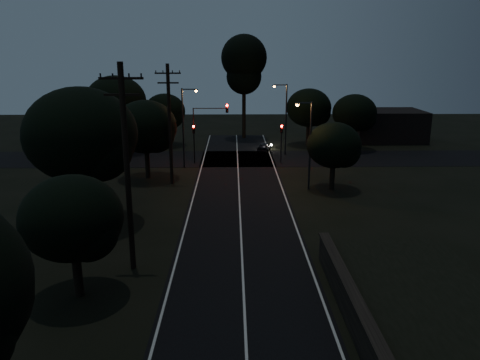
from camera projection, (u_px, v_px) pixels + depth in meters
name	position (u px, v px, depth m)	size (l,w,h in m)	color
road_surface	(239.00, 186.00, 41.32)	(60.00, 70.00, 0.03)	black
utility_pole_mid	(127.00, 166.00, 24.17)	(2.20, 0.30, 11.00)	black
utility_pole_far	(170.00, 123.00, 40.62)	(2.20, 0.30, 10.50)	black
tree_left_b	(75.00, 221.00, 21.64)	(4.74, 4.74, 6.03)	black
tree_left_c	(85.00, 137.00, 30.63)	(7.38, 7.38, 9.33)	black
tree_left_d	(148.00, 128.00, 42.61)	(5.74, 5.74, 7.28)	black
tree_far_nw	(166.00, 112.00, 58.18)	(5.11, 5.11, 6.47)	black
tree_far_w	(118.00, 103.00, 53.80)	(6.96, 6.96, 8.87)	black
tree_far_ne	(310.00, 109.00, 58.33)	(5.59, 5.59, 7.07)	black
tree_far_e	(356.00, 114.00, 55.59)	(5.23, 5.23, 6.63)	black
tree_right_a	(336.00, 147.00, 39.27)	(4.57, 4.57, 5.81)	black
tall_pine	(244.00, 64.00, 61.73)	(6.04, 6.04, 13.72)	black
building_left	(83.00, 126.00, 60.57)	(10.00, 8.00, 4.40)	black
building_right	(387.00, 125.00, 62.17)	(9.00, 7.00, 4.00)	black
signal_left	(194.00, 137.00, 49.05)	(0.28, 0.35, 4.10)	black
signal_right	(281.00, 136.00, 49.18)	(0.28, 0.35, 4.10)	black
signal_mast	(210.00, 122.00, 48.68)	(3.70, 0.35, 6.25)	black
streetlight_a	(185.00, 122.00, 46.64)	(1.66, 0.26, 8.00)	black
streetlight_b	(284.00, 114.00, 52.58)	(1.66, 0.26, 8.00)	black
streetlight_c	(308.00, 139.00, 39.17)	(1.46, 0.26, 7.50)	black
car	(264.00, 147.00, 55.48)	(1.24, 3.09, 1.05)	black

